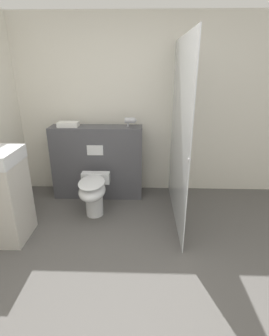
% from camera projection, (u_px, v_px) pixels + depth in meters
% --- Properties ---
extents(ground_plane, '(12.00, 12.00, 0.00)m').
position_uv_depth(ground_plane, '(114.00, 301.00, 2.18)').
color(ground_plane, '#565451').
extents(wall_back, '(8.00, 0.06, 2.50)m').
position_uv_depth(wall_back, '(127.00, 109.00, 3.79)').
color(wall_back, silver).
rests_on(wall_back, ground_plane).
extents(partition_panel, '(1.28, 0.32, 1.05)m').
position_uv_depth(partition_panel, '(98.00, 162.00, 3.80)').
color(partition_panel, '#4C4C51').
rests_on(partition_panel, ground_plane).
extents(shower_glass, '(0.04, 1.56, 2.13)m').
position_uv_depth(shower_glass, '(179.00, 135.00, 3.08)').
color(shower_glass, silver).
rests_on(shower_glass, ground_plane).
extents(toilet, '(0.37, 0.59, 0.51)m').
position_uv_depth(toilet, '(93.00, 192.00, 3.31)').
color(toilet, white).
rests_on(toilet, ground_plane).
extents(sink_vanity, '(0.47, 0.49, 1.17)m').
position_uv_depth(sink_vanity, '(2.00, 196.00, 2.82)').
color(sink_vanity, beige).
rests_on(sink_vanity, ground_plane).
extents(hair_drier, '(0.17, 0.08, 0.13)m').
position_uv_depth(hair_drier, '(130.00, 121.00, 3.57)').
color(hair_drier, '#B7B7BC').
rests_on(hair_drier, partition_panel).
extents(folded_towel, '(0.28, 0.18, 0.06)m').
position_uv_depth(folded_towel, '(68.00, 124.00, 3.60)').
color(folded_towel, white).
rests_on(folded_towel, partition_panel).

